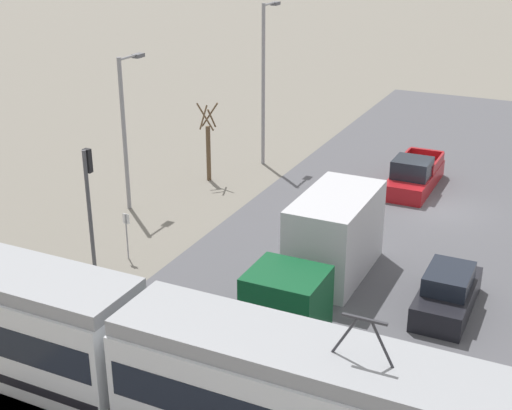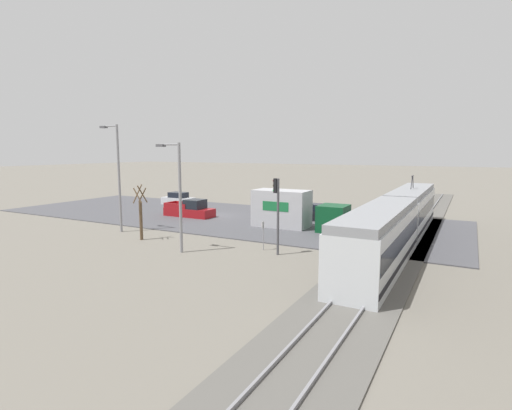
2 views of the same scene
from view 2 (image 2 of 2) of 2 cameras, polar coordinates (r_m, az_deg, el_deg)
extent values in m
plane|color=slate|center=(42.47, -5.55, -1.60)|extent=(320.00, 320.00, 0.00)
cube|color=#4C4C51|center=(42.47, -5.55, -1.54)|extent=(17.55, 48.36, 0.08)
cube|color=#5B5954|center=(35.70, 20.72, -3.79)|extent=(69.01, 4.40, 0.08)
cube|color=gray|center=(35.77, 19.58, -3.53)|extent=(67.63, 0.10, 0.14)
cube|color=gray|center=(35.59, 21.88, -3.70)|extent=(67.63, 0.10, 0.14)
cube|color=silver|center=(37.32, 21.24, -0.85)|extent=(13.15, 2.66, 3.10)
cube|color=black|center=(37.27, 21.27, -0.29)|extent=(12.76, 2.69, 1.03)
cube|color=black|center=(37.47, 21.17, -2.30)|extent=(13.02, 2.70, 0.30)
cube|color=gray|center=(37.12, 21.37, 1.86)|extent=(13.15, 2.45, 0.44)
cube|color=silver|center=(24.18, 17.16, -5.12)|extent=(13.15, 2.66, 3.10)
cube|color=black|center=(24.10, 17.19, -4.26)|extent=(12.76, 2.69, 1.03)
cube|color=black|center=(24.41, 17.07, -7.32)|extent=(13.02, 2.70, 0.30)
cube|color=gray|center=(23.86, 17.33, -0.96)|extent=(13.15, 2.45, 0.44)
cylinder|color=#2D2D33|center=(37.50, 21.52, 3.09)|extent=(0.66, 0.07, 1.15)
cylinder|color=#2D2D33|center=(36.61, 21.34, 3.00)|extent=(0.66, 0.07, 1.15)
cube|color=#2D2D33|center=(37.02, 21.47, 3.89)|extent=(1.10, 0.08, 0.06)
cube|color=#0C4723|center=(34.36, 10.98, -1.89)|extent=(2.56, 2.34, 2.25)
cube|color=#B2B2B7|center=(35.98, 3.67, -0.48)|extent=(2.56, 4.97, 3.30)
cube|color=#196B38|center=(34.78, 2.78, -0.21)|extent=(0.02, 2.48, 0.83)
cube|color=maroon|center=(42.25, -9.49, -1.01)|extent=(2.01, 5.34, 0.87)
cube|color=black|center=(41.67, -8.71, 0.14)|extent=(1.85, 1.82, 0.94)
cube|color=maroon|center=(42.14, -11.49, -0.14)|extent=(0.12, 2.67, 0.51)
cube|color=maroon|center=(43.56, -9.93, 0.16)|extent=(0.12, 2.67, 0.51)
cube|color=maroon|center=(43.77, -12.17, 0.13)|extent=(1.85, 0.21, 0.51)
cube|color=red|center=(43.29, -12.90, -0.54)|extent=(0.14, 0.04, 0.18)
cube|color=black|center=(40.06, 7.77, -1.41)|extent=(1.79, 4.22, 0.92)
cube|color=black|center=(39.94, 7.79, -0.28)|extent=(1.54, 2.20, 0.68)
cube|color=silver|center=(51.75, -11.03, 0.57)|extent=(1.73, 4.31, 0.90)
cube|color=black|center=(51.66, -11.05, 1.43)|extent=(1.49, 2.24, 0.66)
cylinder|color=#47474C|center=(26.29, 3.16, -1.74)|extent=(0.16, 0.16, 5.09)
cube|color=black|center=(26.10, 2.83, 2.77)|extent=(0.28, 0.22, 0.95)
sphere|color=#390606|center=(26.13, 2.60, 3.48)|extent=(0.18, 0.18, 0.18)
sphere|color=#3C2C06|center=(26.15, 2.60, 2.78)|extent=(0.18, 0.18, 0.18)
sphere|color=green|center=(26.18, 2.59, 2.09)|extent=(0.18, 0.18, 0.18)
cylinder|color=brown|center=(32.14, -16.11, -2.17)|extent=(0.24, 0.24, 3.01)
cylinder|color=brown|center=(31.70, -16.56, 1.30)|extent=(0.09, 0.85, 1.16)
cylinder|color=brown|center=(31.69, -15.93, 1.51)|extent=(1.02, 0.09, 1.41)
cylinder|color=brown|center=(32.05, -15.93, 1.39)|extent=(0.09, 0.85, 1.16)
cylinder|color=brown|center=(32.04, -16.57, 1.55)|extent=(1.02, 0.09, 1.41)
cylinder|color=gray|center=(27.20, -10.77, 0.93)|extent=(0.20, 0.20, 7.41)
cylinder|color=gray|center=(27.53, -12.27, 8.44)|extent=(0.12, 1.60, 0.12)
cube|color=#515156|center=(28.03, -13.44, 8.27)|extent=(0.36, 0.60, 0.18)
cylinder|color=gray|center=(35.50, -18.97, 3.53)|extent=(0.20, 0.20, 9.04)
cylinder|color=gray|center=(36.08, -20.15, 10.54)|extent=(0.12, 1.60, 0.12)
cube|color=#515156|center=(36.63, -20.94, 10.36)|extent=(0.36, 0.60, 0.18)
cylinder|color=gray|center=(27.77, 1.06, -4.43)|extent=(0.06, 0.06, 2.03)
cube|color=white|center=(27.62, 1.01, -2.81)|extent=(0.32, 0.02, 0.44)
cube|color=red|center=(27.63, 0.99, -2.81)|extent=(0.31, 0.01, 0.10)
camera|label=1|loc=(42.16, 42.62, 14.66)|focal=50.00mm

